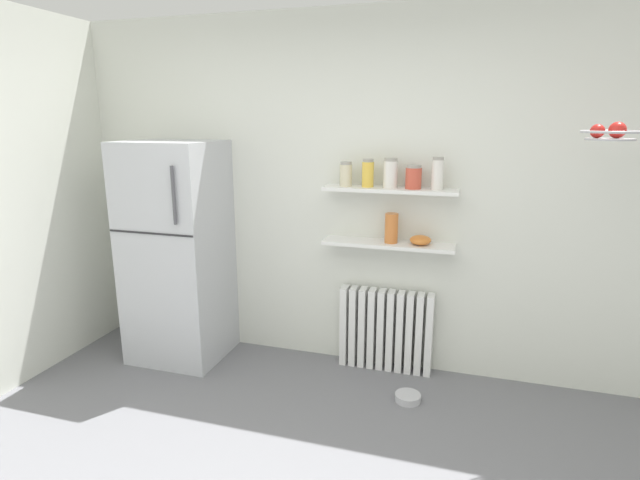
# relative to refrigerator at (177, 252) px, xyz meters

# --- Properties ---
(back_wall) EXTENTS (7.04, 0.10, 2.60)m
(back_wall) POSITION_rel_refrigerator_xyz_m (1.35, 0.36, 0.45)
(back_wall) COLOR silver
(back_wall) RESTS_ON ground_plane
(refrigerator) EXTENTS (0.69, 0.65, 1.69)m
(refrigerator) POSITION_rel_refrigerator_xyz_m (0.00, 0.00, 0.00)
(refrigerator) COLOR #B7BABF
(refrigerator) RESTS_ON ground_plane
(radiator) EXTENTS (0.69, 0.12, 0.62)m
(radiator) POSITION_rel_refrigerator_xyz_m (1.60, 0.23, -0.54)
(radiator) COLOR white
(radiator) RESTS_ON ground_plane
(wall_shelf_lower) EXTENTS (0.93, 0.22, 0.02)m
(wall_shelf_lower) POSITION_rel_refrigerator_xyz_m (1.60, 0.20, 0.14)
(wall_shelf_lower) COLOR white
(wall_shelf_upper) EXTENTS (0.93, 0.22, 0.02)m
(wall_shelf_upper) POSITION_rel_refrigerator_xyz_m (1.60, 0.20, 0.53)
(wall_shelf_upper) COLOR white
(storage_jar_0) EXTENTS (0.09, 0.09, 0.17)m
(storage_jar_0) POSITION_rel_refrigerator_xyz_m (1.28, 0.20, 0.62)
(storage_jar_0) COLOR beige
(storage_jar_0) RESTS_ON wall_shelf_upper
(storage_jar_1) EXTENTS (0.08, 0.08, 0.19)m
(storage_jar_1) POSITION_rel_refrigerator_xyz_m (1.44, 0.20, 0.63)
(storage_jar_1) COLOR yellow
(storage_jar_1) RESTS_ON wall_shelf_upper
(storage_jar_2) EXTENTS (0.10, 0.10, 0.20)m
(storage_jar_2) POSITION_rel_refrigerator_xyz_m (1.60, 0.20, 0.64)
(storage_jar_2) COLOR silver
(storage_jar_2) RESTS_ON wall_shelf_upper
(storage_jar_3) EXTENTS (0.11, 0.11, 0.16)m
(storage_jar_3) POSITION_rel_refrigerator_xyz_m (1.75, 0.20, 0.62)
(storage_jar_3) COLOR #C64C38
(storage_jar_3) RESTS_ON wall_shelf_upper
(storage_jar_4) EXTENTS (0.08, 0.08, 0.22)m
(storage_jar_4) POSITION_rel_refrigerator_xyz_m (1.91, 0.20, 0.65)
(storage_jar_4) COLOR silver
(storage_jar_4) RESTS_ON wall_shelf_upper
(vase) EXTENTS (0.09, 0.09, 0.21)m
(vase) POSITION_rel_refrigerator_xyz_m (1.62, 0.20, 0.25)
(vase) COLOR #CC7033
(vase) RESTS_ON wall_shelf_lower
(shelf_bowl) EXTENTS (0.15, 0.15, 0.07)m
(shelf_bowl) POSITION_rel_refrigerator_xyz_m (1.82, 0.20, 0.18)
(shelf_bowl) COLOR orange
(shelf_bowl) RESTS_ON wall_shelf_lower
(pet_food_bowl) EXTENTS (0.17, 0.17, 0.05)m
(pet_food_bowl) POSITION_rel_refrigerator_xyz_m (1.82, -0.18, -0.82)
(pet_food_bowl) COLOR #B7B7BC
(pet_food_bowl) RESTS_ON ground_plane
(hanging_fruit_basket) EXTENTS (0.30, 0.30, 0.10)m
(hanging_fruit_basket) POSITION_rel_refrigerator_xyz_m (2.82, -0.18, 0.93)
(hanging_fruit_basket) COLOR #B2B2B7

